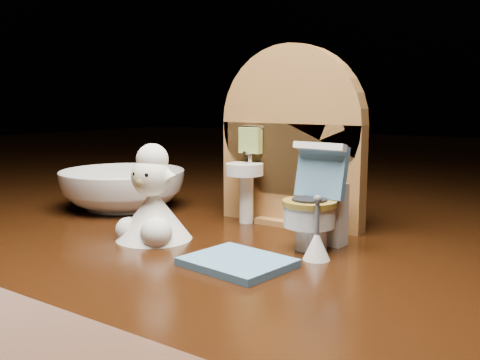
# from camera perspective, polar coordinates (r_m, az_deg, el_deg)

# --- Properties ---
(backdrop_panel) EXTENTS (0.13, 0.05, 0.15)m
(backdrop_panel) POSITION_cam_1_polar(r_m,az_deg,el_deg) (0.45, 5.30, 3.53)
(backdrop_panel) COLOR #A26D36
(backdrop_panel) RESTS_ON ground
(toy_toilet) EXTENTS (0.04, 0.05, 0.08)m
(toy_toilet) POSITION_cam_1_polar(r_m,az_deg,el_deg) (0.39, 8.19, -3.12)
(toy_toilet) COLOR white
(toy_toilet) RESTS_ON ground
(bath_mat) EXTENTS (0.07, 0.06, 0.00)m
(bath_mat) POSITION_cam_1_polar(r_m,az_deg,el_deg) (0.35, -0.26, -8.77)
(bath_mat) COLOR #5484AD
(bath_mat) RESTS_ON ground
(toilet_brush) EXTENTS (0.02, 0.02, 0.04)m
(toilet_brush) POSITION_cam_1_polar(r_m,az_deg,el_deg) (0.36, 8.18, -6.64)
(toilet_brush) COLOR white
(toilet_brush) RESTS_ON ground
(plush_lamb) EXTENTS (0.06, 0.06, 0.08)m
(plush_lamb) POSITION_cam_1_polar(r_m,az_deg,el_deg) (0.41, -9.33, -2.76)
(plush_lamb) COLOR white
(plush_lamb) RESTS_ON ground
(ceramic_bowl) EXTENTS (0.13, 0.13, 0.04)m
(ceramic_bowl) POSITION_cam_1_polar(r_m,az_deg,el_deg) (0.53, -12.39, -0.98)
(ceramic_bowl) COLOR white
(ceramic_bowl) RESTS_ON ground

